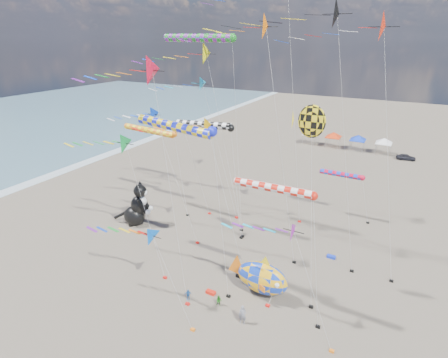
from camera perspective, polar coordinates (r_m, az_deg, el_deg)
ground at (r=29.60m, az=-8.59°, el=-26.51°), size 260.00×260.00×0.00m
delta_kite_1 at (r=32.30m, az=24.01°, el=21.51°), size 12.79×2.65×24.30m
delta_kite_2 at (r=43.90m, az=-4.83°, el=14.91°), size 12.22×1.87×17.95m
delta_kite_3 at (r=45.39m, az=-7.43°, el=8.85°), size 8.46×1.54×12.99m
delta_kite_4 at (r=33.59m, az=-17.91°, el=5.06°), size 11.81×2.16×14.24m
delta_kite_5 at (r=38.81m, az=-4.49°, el=19.37°), size 14.86×2.57×21.83m
delta_kite_6 at (r=29.22m, az=-13.82°, el=-10.15°), size 10.71×1.83×8.10m
delta_kite_7 at (r=32.81m, az=16.60°, el=24.06°), size 15.97×2.69×25.31m
delta_kite_8 at (r=38.55m, az=-11.50°, el=9.73°), size 10.56×1.87×15.40m
delta_kite_9 at (r=26.80m, az=-13.40°, el=16.20°), size 10.94×2.49×21.11m
delta_kite_10 at (r=25.90m, az=10.33°, el=-10.37°), size 9.01×1.78×9.60m
delta_kite_11 at (r=31.58m, az=-4.16°, el=7.56°), size 12.52×2.29×15.63m
delta_kite_12 at (r=33.21m, az=5.81°, el=23.19°), size 13.14×2.51×24.31m
windsock_0 at (r=46.00m, az=-11.77°, el=7.66°), size 9.59×0.81×11.40m
windsock_1 at (r=46.57m, az=18.95°, el=0.62°), size 6.88×0.69×6.35m
windsock_2 at (r=39.91m, az=-3.76°, el=21.90°), size 9.99×0.89×22.48m
windsock_3 at (r=38.85m, az=-2.89°, el=8.71°), size 8.54×0.81×13.56m
windsock_4 at (r=26.46m, az=8.61°, el=-1.72°), size 7.92×0.67×11.93m
windsock_5 at (r=28.82m, az=-7.49°, el=8.33°), size 8.89×0.83×15.80m
angelfish_kite at (r=28.48m, az=13.72°, el=8.90°), size 3.74×3.02×17.33m
cat_inflatable at (r=44.93m, az=-14.33°, el=-3.91°), size 4.76×3.55×5.78m
fish_inflatable at (r=32.82m, az=6.19°, el=-15.74°), size 6.37×2.47×4.44m
person_adult at (r=30.90m, az=3.04°, el=-21.28°), size 0.74×0.61×1.76m
child_green at (r=32.63m, az=-0.84°, el=-19.27°), size 0.58×0.50×1.06m
child_blue at (r=33.35m, az=-5.90°, el=-18.26°), size 0.69×0.59×1.10m
kite_bag_0 at (r=35.94m, az=2.72°, el=-15.54°), size 0.90×0.44×0.30m
kite_bag_2 at (r=34.06m, az=-2.17°, el=-18.02°), size 0.90×0.44×0.30m
kite_bag_3 at (r=40.23m, az=17.10°, el=-12.05°), size 0.90×0.44×0.30m
tent_row at (r=78.26m, az=19.29°, el=6.91°), size 19.20×4.20×3.80m
parked_car at (r=76.23m, az=27.58°, el=3.20°), size 3.60×1.83×1.18m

